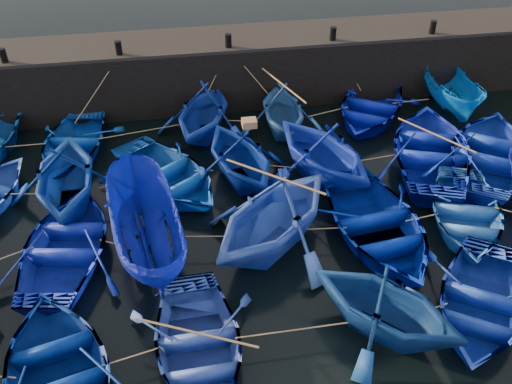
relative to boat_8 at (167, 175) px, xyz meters
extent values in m
plane|color=black|center=(2.68, -4.81, -0.49)|extent=(120.00, 120.00, 0.00)
cube|color=black|center=(2.68, 5.69, 0.76)|extent=(26.00, 2.50, 2.50)
cube|color=black|center=(2.68, 5.69, 2.07)|extent=(26.00, 2.50, 0.12)
cylinder|color=black|center=(-5.32, 4.79, 2.38)|extent=(0.24, 0.24, 0.50)
cylinder|color=black|center=(-1.32, 4.79, 2.38)|extent=(0.24, 0.24, 0.50)
cylinder|color=black|center=(2.68, 4.79, 2.38)|extent=(0.24, 0.24, 0.50)
cylinder|color=black|center=(6.68, 4.79, 2.38)|extent=(0.24, 0.24, 0.50)
cylinder|color=black|center=(10.68, 4.79, 2.38)|extent=(0.24, 0.24, 0.50)
imported|color=#073DA1|center=(-3.22, 2.45, -0.04)|extent=(3.87, 4.83, 0.90)
imported|color=#11329D|center=(1.47, 2.96, 0.56)|extent=(4.69, 4.99, 2.10)
imported|color=#265990|center=(4.37, 2.74, 0.48)|extent=(3.30, 3.78, 1.93)
imported|color=#041197|center=(7.93, 3.21, 0.01)|extent=(5.45, 5.88, 0.99)
imported|color=blue|center=(11.24, 3.31, 0.32)|extent=(1.65, 4.20, 1.61)
imported|color=navy|center=(-3.03, -0.43, 0.67)|extent=(3.92, 4.51, 2.31)
imported|color=#0945A7|center=(0.00, 0.00, 0.00)|extent=(5.41, 5.79, 0.98)
imported|color=navy|center=(2.42, -0.07, 0.57)|extent=(4.44, 4.82, 2.12)
imported|color=#0D26B1|center=(5.11, -0.36, 0.67)|extent=(5.31, 5.59, 2.31)
imported|color=#091CA2|center=(9.05, -0.12, 0.09)|extent=(5.61, 6.58, 1.16)
imported|color=#0E2B9C|center=(10.93, -0.60, 0.08)|extent=(6.23, 6.68, 1.13)
imported|color=#10229F|center=(-2.87, -2.86, 0.01)|extent=(4.17, 5.31, 1.00)
imported|color=#0C1A9E|center=(-0.67, -3.09, 0.49)|extent=(2.69, 5.29, 1.95)
imported|color=blue|center=(2.89, -3.36, 0.77)|extent=(6.33, 6.28, 2.53)
imported|color=#001D95|center=(5.92, -3.48, 0.05)|extent=(4.34, 5.64, 1.08)
imported|color=blue|center=(8.77, -3.33, -0.03)|extent=(4.46, 5.24, 0.92)
imported|color=navy|center=(-2.66, -7.10, 0.02)|extent=(4.63, 5.64, 1.02)
imported|color=#2A46A7|center=(0.44, -6.82, -0.03)|extent=(3.29, 4.49, 0.91)
imported|color=navy|center=(4.99, -6.80, 0.54)|extent=(5.16, 5.14, 2.06)
imported|color=navy|center=(7.60, -6.62, -0.02)|extent=(5.14, 5.54, 0.94)
cube|color=#996D42|center=(2.72, -0.07, 1.75)|extent=(0.46, 0.37, 0.24)
cylinder|color=tan|center=(-5.01, 2.45, 0.06)|extent=(1.78, 0.04, 0.04)
cylinder|color=tan|center=(-0.87, 2.71, 0.06)|extent=(2.90, 0.54, 0.04)
cylinder|color=tan|center=(2.92, 2.85, 0.06)|extent=(1.10, 0.26, 0.04)
cylinder|color=tan|center=(6.15, 2.98, 0.06)|extent=(1.78, 0.51, 0.04)
cylinder|color=tan|center=(9.59, 3.26, 0.06)|extent=(1.51, 0.13, 0.04)
cylinder|color=tan|center=(-4.46, -0.36, 0.06)|extent=(1.06, 0.19, 0.04)
cylinder|color=tan|center=(-1.52, -0.22, 0.06)|extent=(1.24, 0.47, 0.04)
cylinder|color=tan|center=(1.21, -0.04, 0.06)|extent=(0.62, 0.11, 0.04)
cylinder|color=tan|center=(3.76, -0.22, 0.06)|extent=(0.90, 0.32, 0.04)
cylinder|color=tan|center=(7.08, -0.24, 0.06)|extent=(2.14, 0.28, 0.04)
cylinder|color=tan|center=(9.99, -0.36, 0.06)|extent=(0.12, 0.48, 0.04)
cylinder|color=tan|center=(-4.58, -3.20, 0.06)|extent=(1.62, 0.70, 0.04)
cylinder|color=tan|center=(-1.77, -2.98, 0.06)|extent=(0.42, 0.25, 0.04)
cylinder|color=tan|center=(1.11, -3.22, 0.06)|extent=(1.77, 0.31, 0.04)
cylinder|color=tan|center=(4.41, -3.42, 0.06)|extent=(1.24, 0.16, 0.04)
cylinder|color=tan|center=(7.35, -3.40, 0.06)|extent=(1.06, 0.19, 0.04)
cylinder|color=tan|center=(-1.11, -6.96, 0.06)|extent=(1.31, 0.32, 0.04)
cylinder|color=tan|center=(2.71, -6.81, 0.06)|extent=(2.75, 0.05, 0.04)
cylinder|color=tan|center=(6.30, -6.71, 0.06)|extent=(0.82, 0.22, 0.04)
cylinder|color=tan|center=(-2.27, 4.17, 1.10)|extent=(1.94, 1.08, 2.10)
cylinder|color=tan|center=(2.08, 4.43, 1.10)|extent=(1.25, 0.57, 2.09)
cylinder|color=tan|center=(3.52, 4.31, 1.10)|extent=(1.73, 0.79, 2.09)
cylinder|color=tan|center=(7.31, 4.55, 1.10)|extent=(1.29, 0.32, 2.09)
cylinder|color=tan|center=(10.96, 4.60, 1.10)|extent=(0.61, 0.22, 2.08)
cylinder|color=#99724C|center=(4.37, 2.74, 1.47)|extent=(1.08, 2.84, 0.06)
cylinder|color=#99724C|center=(9.05, -0.12, 0.70)|extent=(1.77, 2.49, 0.06)
cylinder|color=#99724C|center=(2.89, -3.36, 2.07)|extent=(2.34, 1.97, 0.06)
cylinder|color=#99724C|center=(0.44, -6.82, 0.45)|extent=(2.74, 1.32, 0.06)
camera|label=1|loc=(0.48, -15.16, 11.03)|focal=40.00mm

